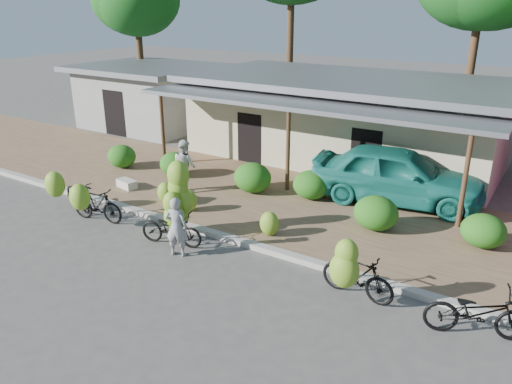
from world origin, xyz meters
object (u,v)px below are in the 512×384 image
at_px(bike_far_left, 72,192).
at_px(bystander, 185,165).
at_px(teal_van, 396,175).
at_px(bike_right, 354,273).
at_px(bike_center, 175,211).
at_px(vendor, 176,227).
at_px(bike_left, 93,203).
at_px(sack_far, 127,184).
at_px(sack_near, 177,197).
at_px(bike_far_right, 478,312).

relative_size(bike_far_left, bystander, 1.03).
relative_size(bike_far_left, teal_van, 0.34).
distance_m(bike_right, teal_van, 6.03).
bearing_deg(bike_center, bystander, 22.80).
bearing_deg(vendor, bike_far_left, -27.21).
height_order(bike_right, bystander, bystander).
distance_m(bike_left, bike_right, 8.01).
xyz_separation_m(sack_far, bystander, (1.86, 0.94, 0.74)).
height_order(bike_center, bystander, bike_center).
xyz_separation_m(bike_far_left, bike_left, (1.39, -0.35, 0.06)).
relative_size(bike_far_left, bike_right, 1.02).
bearing_deg(vendor, sack_far, -50.18).
relative_size(sack_near, vendor, 0.53).
relative_size(vendor, teal_van, 0.30).
bearing_deg(bike_right, bike_center, 93.32).
bearing_deg(sack_far, teal_van, 24.57).
distance_m(bike_far_right, vendor, 7.13).
bearing_deg(bike_far_right, bike_center, 69.76).
height_order(bike_far_right, sack_near, bike_far_right).
bearing_deg(bike_far_left, sack_far, 11.31).
bearing_deg(bike_left, sack_near, -34.44).
bearing_deg(bike_far_left, bike_far_right, -73.14).
bearing_deg(bike_far_right, vendor, 74.86).
xyz_separation_m(sack_near, sack_far, (-2.31, 0.03, -0.01)).
distance_m(bike_left, bystander, 3.44).
distance_m(bike_far_left, bike_far_right, 11.90).
bearing_deg(sack_far, bike_far_left, -95.41).
bearing_deg(bystander, bike_center, 143.37).
xyz_separation_m(bike_far_right, sack_far, (-11.70, 2.03, -0.27)).
height_order(sack_near, sack_far, sack_near).
bearing_deg(bike_left, bike_right, -97.91).
height_order(bike_right, sack_far, bike_right).
distance_m(bike_far_left, bike_right, 9.41).
bearing_deg(sack_near, sack_far, 179.26).
bearing_deg(bike_far_left, bike_left, -87.49).
bearing_deg(vendor, bike_far_right, 164.41).
bearing_deg(bystander, bike_far_right, -179.62).
distance_m(bike_far_left, sack_near, 3.24).
relative_size(bike_far_right, bystander, 1.20).
height_order(sack_near, bystander, bystander).
bearing_deg(bike_center, sack_far, 50.09).
bearing_deg(bike_far_right, bike_left, 72.10).
xyz_separation_m(bike_far_left, sack_far, (0.20, 2.06, -0.31)).
xyz_separation_m(bike_left, bystander, (0.66, 3.36, 0.37)).
height_order(vendor, bystander, bystander).
xyz_separation_m(sack_near, teal_van, (5.88, 3.77, 0.76)).
bearing_deg(sack_far, sack_near, -0.74).
bearing_deg(bystander, sack_far, 44.07).
bearing_deg(sack_far, bike_center, -26.51).
bearing_deg(bike_right, vendor, 100.93).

